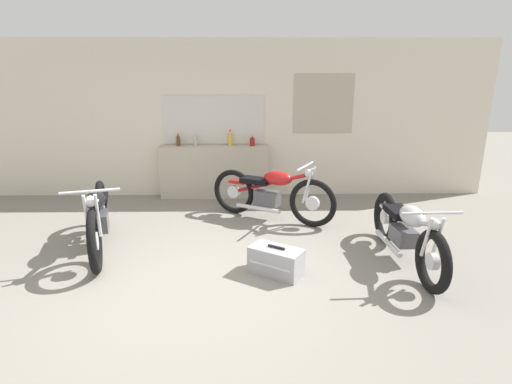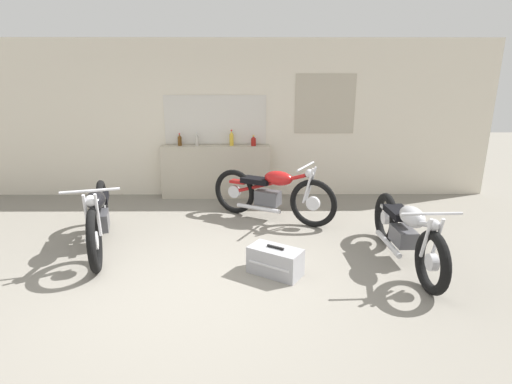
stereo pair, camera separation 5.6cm
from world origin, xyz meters
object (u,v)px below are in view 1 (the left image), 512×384
at_px(bottle_right_center, 252,141).
at_px(motorcycle_silver, 406,231).
at_px(hard_case_silver, 276,261).
at_px(bottle_leftmost, 178,140).
at_px(bottle_center, 230,139).
at_px(bottle_left_center, 195,140).
at_px(motorcycle_black, 98,217).
at_px(motorcycle_red, 271,193).

height_order(bottle_right_center, motorcycle_silver, bottle_right_center).
bearing_deg(bottle_right_center, hard_case_silver, -85.41).
height_order(bottle_leftmost, hard_case_silver, bottle_leftmost).
xyz_separation_m(bottle_leftmost, motorcycle_silver, (3.13, -2.79, -0.65)).
distance_m(bottle_center, bottle_right_center, 0.40).
bearing_deg(bottle_leftmost, bottle_right_center, -1.13).
xyz_separation_m(bottle_leftmost, bottle_right_center, (1.33, -0.03, -0.02)).
relative_size(bottle_center, bottle_right_center, 1.52).
xyz_separation_m(bottle_left_center, hard_case_silver, (1.26, -3.01, -0.91)).
distance_m(bottle_leftmost, bottle_right_center, 1.33).
xyz_separation_m(bottle_right_center, motorcycle_silver, (1.80, -2.76, -0.64)).
relative_size(bottle_left_center, bottle_right_center, 1.32).
distance_m(motorcycle_black, hard_case_silver, 2.36).
bearing_deg(bottle_left_center, motorcycle_silver, -44.26).
xyz_separation_m(bottle_leftmost, motorcycle_red, (1.61, -1.27, -0.62)).
relative_size(bottle_left_center, motorcycle_black, 0.12).
height_order(bottle_center, bottle_right_center, bottle_center).
xyz_separation_m(bottle_center, motorcycle_black, (-1.60, -2.34, -0.64)).
relative_size(bottle_center, motorcycle_red, 0.15).
bearing_deg(motorcycle_silver, motorcycle_black, 173.18).
distance_m(bottle_center, hard_case_silver, 3.26).
height_order(bottle_left_center, motorcycle_black, bottle_left_center).
bearing_deg(motorcycle_silver, motorcycle_red, 135.02).
distance_m(bottle_right_center, motorcycle_black, 3.11).
bearing_deg(bottle_leftmost, bottle_left_center, -8.43).
bearing_deg(motorcycle_black, hard_case_silver, -17.88).
xyz_separation_m(bottle_leftmost, hard_case_silver, (1.57, -3.06, -0.90)).
xyz_separation_m(bottle_leftmost, bottle_center, (0.93, 0.00, 0.03)).
bearing_deg(motorcycle_black, motorcycle_red, 25.11).
bearing_deg(motorcycle_silver, bottle_center, 128.19).
height_order(bottle_leftmost, bottle_center, bottle_center).
height_order(motorcycle_black, hard_case_silver, motorcycle_black).
bearing_deg(bottle_center, bottle_right_center, -4.00).
bearing_deg(bottle_leftmost, motorcycle_black, -105.82).
bearing_deg(bottle_right_center, bottle_center, 176.00).
relative_size(bottle_leftmost, bottle_left_center, 0.90).
relative_size(motorcycle_silver, hard_case_silver, 3.03).
bearing_deg(hard_case_silver, bottle_leftmost, 117.23).
bearing_deg(motorcycle_red, bottle_center, 117.97).
height_order(bottle_leftmost, motorcycle_silver, bottle_leftmost).
height_order(bottle_center, motorcycle_red, bottle_center).
xyz_separation_m(bottle_right_center, hard_case_silver, (0.24, -3.03, -0.88)).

